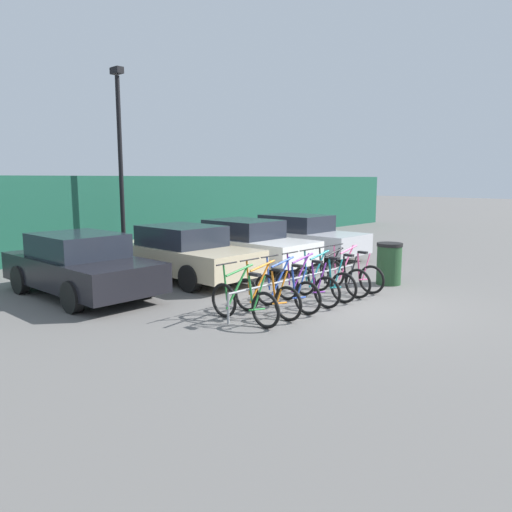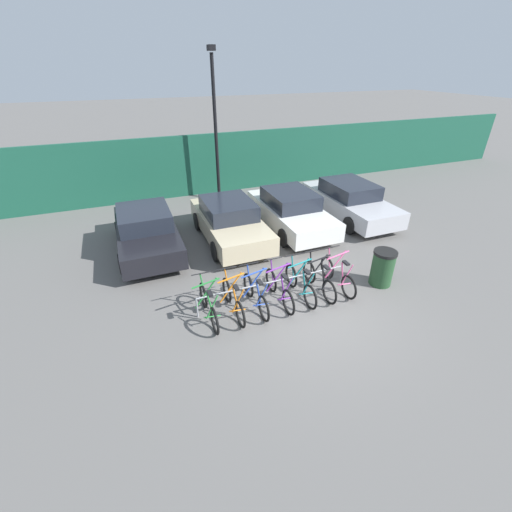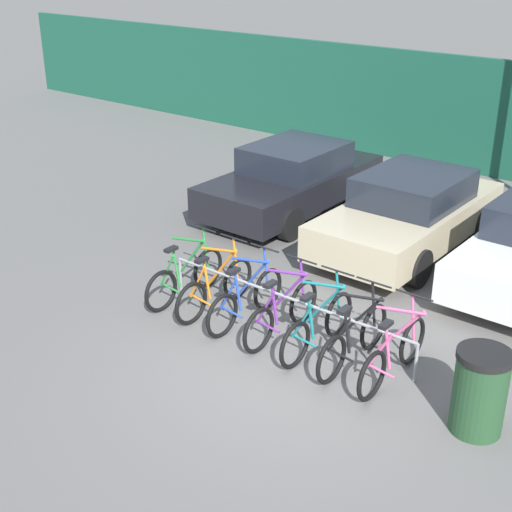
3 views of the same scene
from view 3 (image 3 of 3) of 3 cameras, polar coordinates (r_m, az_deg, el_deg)
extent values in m
plane|color=#605E5B|center=(9.55, 2.95, -8.76)|extent=(120.00, 120.00, 0.00)
cylinder|color=gray|center=(10.06, 2.34, -3.26)|extent=(4.12, 0.04, 0.04)
cylinder|color=gray|center=(11.39, -6.06, -1.49)|extent=(0.04, 0.04, 0.55)
cylinder|color=gray|center=(9.31, 12.68, -8.35)|extent=(0.04, 0.04, 0.55)
torus|color=black|center=(10.78, -7.61, -2.80)|extent=(0.06, 0.66, 0.66)
torus|color=black|center=(11.45, -3.87, -0.95)|extent=(0.06, 0.66, 0.66)
cylinder|color=#288438|center=(11.07, -5.18, -0.08)|extent=(0.60, 0.04, 0.76)
cylinder|color=#288438|center=(10.92, -5.43, 1.31)|extent=(0.68, 0.04, 0.16)
cylinder|color=#288438|center=(10.88, -6.38, -0.94)|extent=(0.14, 0.04, 0.63)
cylinder|color=#288438|center=(10.75, -7.13, -1.18)|extent=(0.32, 0.03, 0.58)
cylinder|color=#288438|center=(10.92, -6.85, -2.55)|extent=(0.40, 0.03, 0.08)
cylinder|color=#288438|center=(11.28, -4.06, 0.57)|extent=(0.12, 0.04, 0.69)
cylinder|color=black|center=(11.11, -4.26, 2.22)|extent=(0.52, 0.03, 0.03)
cube|color=black|center=(10.68, -6.81, 0.54)|extent=(0.10, 0.22, 0.05)
torus|color=black|center=(10.39, -5.21, -3.79)|extent=(0.06, 0.66, 0.66)
torus|color=black|center=(11.08, -1.48, -1.80)|extent=(0.06, 0.66, 0.66)
cylinder|color=orange|center=(10.69, -2.76, -0.94)|extent=(0.60, 0.04, 0.76)
cylinder|color=orange|center=(10.53, -2.99, 0.49)|extent=(0.68, 0.04, 0.16)
cylinder|color=orange|center=(10.49, -3.96, -1.84)|extent=(0.14, 0.04, 0.63)
cylinder|color=orange|center=(10.35, -4.71, -2.10)|extent=(0.32, 0.03, 0.58)
cylinder|color=orange|center=(10.53, -4.46, -3.51)|extent=(0.40, 0.03, 0.08)
cylinder|color=orange|center=(10.90, -1.64, -0.25)|extent=(0.12, 0.04, 0.69)
cylinder|color=black|center=(10.73, -1.81, 1.45)|extent=(0.52, 0.03, 0.03)
cube|color=black|center=(10.29, -4.36, -0.32)|extent=(0.10, 0.22, 0.05)
torus|color=black|center=(10.03, -2.73, -4.79)|extent=(0.06, 0.66, 0.66)
torus|color=black|center=(10.75, 0.95, -2.67)|extent=(0.06, 0.66, 0.66)
cylinder|color=#284CB7|center=(10.35, -0.28, -1.81)|extent=(0.60, 0.04, 0.76)
cylinder|color=#284CB7|center=(10.18, -0.47, -0.34)|extent=(0.68, 0.04, 0.16)
cylinder|color=#284CB7|center=(10.14, -1.47, -2.77)|extent=(0.14, 0.04, 0.63)
cylinder|color=#284CB7|center=(9.99, -2.21, -3.05)|extent=(0.32, 0.03, 0.58)
cylinder|color=#284CB7|center=(10.18, -1.99, -4.49)|extent=(0.40, 0.03, 0.08)
cylinder|color=#284CB7|center=(10.57, 0.82, -1.08)|extent=(0.12, 0.04, 0.69)
cylinder|color=black|center=(10.38, 0.69, 0.66)|extent=(0.52, 0.03, 0.03)
cube|color=black|center=(9.93, -1.84, -1.21)|extent=(0.10, 0.22, 0.05)
torus|color=black|center=(9.67, 0.21, -5.97)|extent=(0.06, 0.66, 0.66)
torus|color=black|center=(10.41, 3.80, -3.68)|extent=(0.06, 0.66, 0.66)
cylinder|color=#752D99|center=(9.99, 2.64, -2.83)|extent=(0.60, 0.04, 0.76)
cylinder|color=#752D99|center=(9.82, 2.50, -1.34)|extent=(0.68, 0.04, 0.16)
cylinder|color=#752D99|center=(9.78, 1.47, -3.85)|extent=(0.14, 0.04, 0.63)
cylinder|color=#752D99|center=(9.63, 0.76, -4.16)|extent=(0.32, 0.03, 0.58)
cylinder|color=#752D99|center=(9.82, 0.94, -5.64)|extent=(0.40, 0.03, 0.08)
cylinder|color=#752D99|center=(10.22, 3.72, -2.06)|extent=(0.12, 0.04, 0.69)
cylinder|color=black|center=(10.03, 3.64, -0.27)|extent=(0.52, 0.03, 0.03)
cube|color=black|center=(9.56, 1.16, -2.26)|extent=(0.10, 0.22, 0.05)
torus|color=black|center=(9.36, 3.14, -7.12)|extent=(0.06, 0.66, 0.66)
torus|color=black|center=(10.12, 6.61, -4.66)|extent=(0.06, 0.66, 0.66)
cylinder|color=#197A7F|center=(9.69, 5.54, -3.84)|extent=(0.60, 0.04, 0.76)
cylinder|color=#197A7F|center=(9.51, 5.44, -2.31)|extent=(0.68, 0.04, 0.16)
cylinder|color=#197A7F|center=(9.48, 4.40, -4.92)|extent=(0.14, 0.04, 0.63)
cylinder|color=#197A7F|center=(9.32, 3.71, -5.26)|extent=(0.32, 0.03, 0.58)
cylinder|color=#197A7F|center=(9.51, 3.84, -6.76)|extent=(0.40, 0.03, 0.08)
cylinder|color=#197A7F|center=(9.93, 6.58, -3.01)|extent=(0.12, 0.04, 0.69)
cylinder|color=black|center=(9.73, 6.55, -1.19)|extent=(0.52, 0.03, 0.03)
cube|color=black|center=(9.25, 4.14, -3.30)|extent=(0.10, 0.22, 0.05)
torus|color=black|center=(9.10, 6.04, -8.25)|extent=(0.06, 0.66, 0.66)
torus|color=black|center=(9.88, 9.37, -5.61)|extent=(0.06, 0.66, 0.66)
cylinder|color=black|center=(9.44, 8.39, -4.82)|extent=(0.60, 0.04, 0.76)
cylinder|color=black|center=(9.26, 8.34, -3.27)|extent=(0.68, 0.04, 0.16)
cylinder|color=black|center=(9.22, 7.29, -5.95)|extent=(0.14, 0.04, 0.63)
cylinder|color=black|center=(9.06, 6.63, -6.32)|extent=(0.32, 0.03, 0.58)
cylinder|color=black|center=(9.26, 6.72, -7.84)|extent=(0.40, 0.03, 0.08)
cylinder|color=black|center=(9.68, 9.39, -3.94)|extent=(0.12, 0.04, 0.69)
cylinder|color=black|center=(9.48, 9.41, -2.09)|extent=(0.52, 0.03, 0.03)
cube|color=black|center=(8.98, 7.09, -4.32)|extent=(0.10, 0.22, 0.05)
torus|color=black|center=(8.86, 9.26, -9.45)|extent=(0.06, 0.66, 0.66)
torus|color=black|center=(9.66, 12.39, -6.63)|extent=(0.06, 0.66, 0.66)
cylinder|color=#E55993|center=(9.21, 11.52, -5.87)|extent=(0.60, 0.04, 0.76)
cylinder|color=#E55993|center=(9.02, 11.53, -4.31)|extent=(0.68, 0.04, 0.16)
cylinder|color=#E55993|center=(8.98, 10.48, -7.07)|extent=(0.14, 0.04, 0.63)
cylinder|color=#E55993|center=(8.81, 9.86, -7.48)|extent=(0.32, 0.03, 0.58)
cylinder|color=#E55993|center=(9.02, 9.89, -9.01)|extent=(0.40, 0.03, 0.08)
cylinder|color=#E55993|center=(9.46, 12.46, -4.95)|extent=(0.12, 0.04, 0.69)
cylinder|color=black|center=(9.25, 12.54, -3.07)|extent=(0.52, 0.03, 0.03)
cube|color=black|center=(8.74, 10.35, -5.42)|extent=(0.10, 0.22, 0.05)
cube|color=black|center=(14.52, 2.87, 5.65)|extent=(1.80, 4.20, 0.62)
cube|color=#1E232D|center=(14.43, 3.16, 7.90)|extent=(1.58, 1.93, 0.52)
cylinder|color=black|center=(16.01, 2.93, 6.52)|extent=(0.20, 0.64, 0.64)
cylinder|color=black|center=(15.14, 8.21, 5.23)|extent=(0.20, 0.64, 0.64)
cylinder|color=black|center=(14.21, -2.85, 4.17)|extent=(0.20, 0.64, 0.64)
cylinder|color=black|center=(13.21, 2.75, 2.58)|extent=(0.20, 0.64, 0.64)
cube|color=#C1B28E|center=(13.01, 12.07, 2.87)|extent=(1.80, 4.26, 0.62)
cube|color=#1E232D|center=(12.91, 12.51, 5.36)|extent=(1.58, 1.96, 0.52)
cylinder|color=black|center=(14.49, 11.24, 4.13)|extent=(0.20, 0.64, 0.64)
cylinder|color=black|center=(13.86, 17.47, 2.51)|extent=(0.20, 0.64, 0.64)
cylinder|color=black|center=(12.48, 5.89, 1.14)|extent=(0.20, 0.64, 0.64)
cylinder|color=black|center=(11.74, 12.89, -0.93)|extent=(0.20, 0.64, 0.64)
cylinder|color=black|center=(11.56, 16.00, -1.69)|extent=(0.20, 0.64, 0.64)
cylinder|color=#234728|center=(8.56, 17.43, -10.53)|extent=(0.60, 0.60, 0.95)
cylinder|color=black|center=(8.28, 17.87, -7.59)|extent=(0.63, 0.63, 0.08)
camera|label=1|loc=(13.61, -46.66, 5.67)|focal=35.00mm
camera|label=2|loc=(8.39, -50.47, 17.86)|focal=24.00mm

